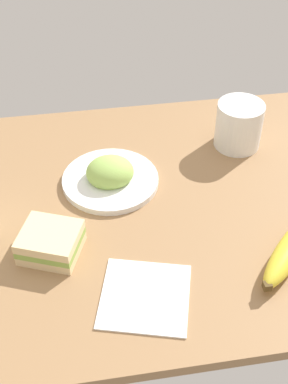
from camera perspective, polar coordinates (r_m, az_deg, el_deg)
tabletop at (r=93.45cm, az=-0.00°, el=-1.82°), size 90.00×64.00×2.00cm
plate_of_food at (r=96.36cm, az=-3.71°, el=1.73°), size 17.82×17.82×5.41cm
coffee_mug_black at (r=105.40cm, az=10.32°, el=7.27°), size 10.51×11.18×9.33cm
sandwich_main at (r=84.73cm, az=-10.15°, el=-5.41°), size 11.50×11.00×4.40cm
paper_napkin at (r=79.26cm, az=0.12°, el=-11.29°), size 16.12×16.12×0.30cm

